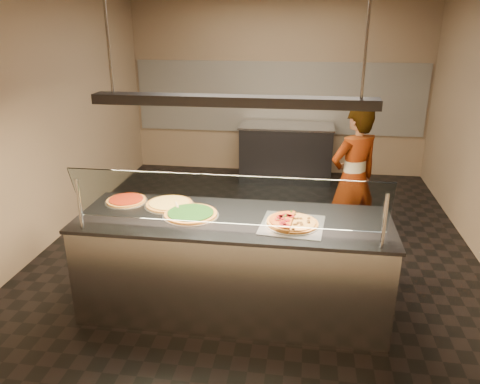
# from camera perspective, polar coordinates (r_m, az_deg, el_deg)

# --- Properties ---
(ground) EXTENTS (5.00, 6.00, 0.02)m
(ground) POSITION_cam_1_polar(r_m,az_deg,el_deg) (5.69, 2.29, -6.56)
(ground) COLOR black
(ground) RESTS_ON ground
(wall_back) EXTENTS (5.00, 0.02, 3.00)m
(wall_back) POSITION_cam_1_polar(r_m,az_deg,el_deg) (8.14, 4.72, 12.79)
(wall_back) COLOR #8F785C
(wall_back) RESTS_ON ground
(wall_front) EXTENTS (5.00, 0.02, 3.00)m
(wall_front) POSITION_cam_1_polar(r_m,az_deg,el_deg) (2.35, -4.93, -6.64)
(wall_front) COLOR #8F785C
(wall_front) RESTS_ON ground
(wall_left) EXTENTS (0.02, 6.00, 3.00)m
(wall_left) POSITION_cam_1_polar(r_m,az_deg,el_deg) (5.97, -22.49, 8.57)
(wall_left) COLOR #8F785C
(wall_left) RESTS_ON ground
(tile_band) EXTENTS (4.90, 0.02, 1.20)m
(tile_band) POSITION_cam_1_polar(r_m,az_deg,el_deg) (8.14, 4.66, 11.37)
(tile_band) COLOR silver
(tile_band) RESTS_ON wall_back
(serving_counter) EXTENTS (2.75, 0.94, 0.93)m
(serving_counter) POSITION_cam_1_polar(r_m,az_deg,el_deg) (4.30, -0.79, -8.86)
(serving_counter) COLOR #B7B7BC
(serving_counter) RESTS_ON ground
(sneeze_guard) EXTENTS (2.51, 0.18, 0.54)m
(sneeze_guard) POSITION_cam_1_polar(r_m,az_deg,el_deg) (3.67, -1.68, -1.06)
(sneeze_guard) COLOR #B7B7BC
(sneeze_guard) RESTS_ON serving_counter
(perforated_tray) EXTENTS (0.57, 0.57, 0.01)m
(perforated_tray) POSITION_cam_1_polar(r_m,az_deg,el_deg) (3.98, 6.37, -3.94)
(perforated_tray) COLOR silver
(perforated_tray) RESTS_ON serving_counter
(half_pizza_pepperoni) EXTENTS (0.25, 0.45, 0.05)m
(half_pizza_pepperoni) POSITION_cam_1_polar(r_m,az_deg,el_deg) (3.97, 4.90, -3.50)
(half_pizza_pepperoni) COLOR #9D5C21
(half_pizza_pepperoni) RESTS_ON perforated_tray
(half_pizza_sausage) EXTENTS (0.25, 0.45, 0.04)m
(half_pizza_sausage) POSITION_cam_1_polar(r_m,az_deg,el_deg) (3.97, 7.86, -3.75)
(half_pizza_sausage) COLOR #9D5C21
(half_pizza_sausage) RESTS_ON perforated_tray
(pizza_spinach) EXTENTS (0.50, 0.50, 0.03)m
(pizza_spinach) POSITION_cam_1_polar(r_m,az_deg,el_deg) (4.16, -6.02, -2.63)
(pizza_spinach) COLOR silver
(pizza_spinach) RESTS_ON serving_counter
(pizza_cheese) EXTENTS (0.46, 0.46, 0.03)m
(pizza_cheese) POSITION_cam_1_polar(r_m,az_deg,el_deg) (4.42, -8.60, -1.40)
(pizza_cheese) COLOR silver
(pizza_cheese) RESTS_ON serving_counter
(pizza_tomato) EXTENTS (0.40, 0.40, 0.03)m
(pizza_tomato) POSITION_cam_1_polar(r_m,az_deg,el_deg) (4.58, -13.68, -0.95)
(pizza_tomato) COLOR silver
(pizza_tomato) RESTS_ON serving_counter
(pizza_spatula) EXTENTS (0.25, 0.21, 0.02)m
(pizza_spatula) POSITION_cam_1_polar(r_m,az_deg,el_deg) (4.29, -7.10, -1.78)
(pizza_spatula) COLOR #B7B7BC
(pizza_spatula) RESTS_ON pizza_spinach
(prep_table) EXTENTS (1.53, 0.74, 0.93)m
(prep_table) POSITION_cam_1_polar(r_m,az_deg,el_deg) (7.89, 5.62, 4.85)
(prep_table) COLOR #2E2E32
(prep_table) RESTS_ON ground
(worker) EXTENTS (0.74, 0.68, 1.70)m
(worker) POSITION_cam_1_polar(r_m,az_deg,el_deg) (5.48, 13.65, 1.55)
(worker) COLOR #26252A
(worker) RESTS_ON ground
(heat_lamp_housing) EXTENTS (2.30, 0.18, 0.08)m
(heat_lamp_housing) POSITION_cam_1_polar(r_m,az_deg,el_deg) (3.80, -0.90, 11.05)
(heat_lamp_housing) COLOR #2E2E32
(heat_lamp_housing) RESTS_ON ceiling
(lamp_rod_left) EXTENTS (0.02, 0.02, 1.01)m
(lamp_rod_left) POSITION_cam_1_polar(r_m,az_deg,el_deg) (4.03, -15.93, 18.65)
(lamp_rod_left) COLOR #B7B7BC
(lamp_rod_left) RESTS_ON ceiling
(lamp_rod_right) EXTENTS (0.02, 0.02, 1.01)m
(lamp_rod_right) POSITION_cam_1_polar(r_m,az_deg,el_deg) (3.73, 15.28, 18.62)
(lamp_rod_right) COLOR #B7B7BC
(lamp_rod_right) RESTS_ON ceiling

